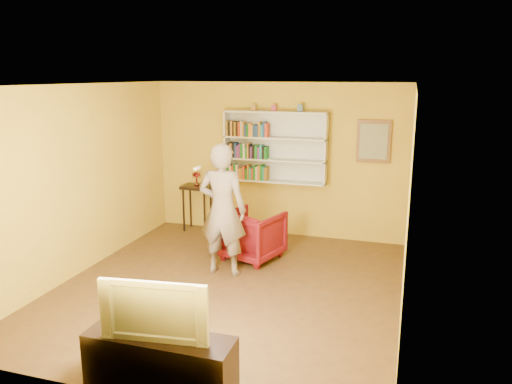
% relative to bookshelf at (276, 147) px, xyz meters
% --- Properties ---
extents(room_shell, '(5.30, 5.80, 2.88)m').
position_rel_bookshelf_xyz_m(room_shell, '(0.00, -2.41, -0.58)').
color(room_shell, '#452E16').
rests_on(room_shell, ground).
extents(bookshelf, '(1.80, 0.29, 1.23)m').
position_rel_bookshelf_xyz_m(bookshelf, '(0.00, 0.00, 0.00)').
color(bookshelf, silver).
rests_on(bookshelf, room_shell).
extents(books_row_lower, '(0.74, 0.19, 0.27)m').
position_rel_bookshelf_xyz_m(books_row_lower, '(-0.48, -0.10, -0.46)').
color(books_row_lower, '#186D1F').
rests_on(books_row_lower, bookshelf).
extents(books_row_middle, '(0.74, 0.19, 0.27)m').
position_rel_bookshelf_xyz_m(books_row_middle, '(-0.50, -0.11, -0.08)').
color(books_row_middle, '#8C6319').
rests_on(books_row_middle, bookshelf).
extents(books_row_upper, '(0.75, 0.19, 0.27)m').
position_rel_bookshelf_xyz_m(books_row_upper, '(-0.49, -0.11, 0.30)').
color(books_row_upper, '#8C6319').
rests_on(books_row_upper, bookshelf).
extents(ornament_left, '(0.08, 0.08, 0.11)m').
position_rel_bookshelf_xyz_m(ornament_left, '(-0.38, -0.06, 0.67)').
color(ornament_left, olive).
rests_on(ornament_left, bookshelf).
extents(ornament_centre, '(0.08, 0.08, 0.11)m').
position_rel_bookshelf_xyz_m(ornament_centre, '(-0.02, -0.06, 0.67)').
color(ornament_centre, '#A5374F').
rests_on(ornament_centre, bookshelf).
extents(ornament_right, '(0.09, 0.09, 0.12)m').
position_rel_bookshelf_xyz_m(ornament_right, '(0.43, -0.06, 0.68)').
color(ornament_right, '#435B70').
rests_on(ornament_right, bookshelf).
extents(framed_painting, '(0.55, 0.05, 0.70)m').
position_rel_bookshelf_xyz_m(framed_painting, '(1.65, 0.05, 0.16)').
color(framed_painting, brown).
rests_on(framed_painting, room_shell).
extents(console_table, '(0.52, 0.40, 0.85)m').
position_rel_bookshelf_xyz_m(console_table, '(-1.45, -0.16, -0.89)').
color(console_table, black).
rests_on(console_table, ground).
extents(ruby_lustre, '(0.15, 0.15, 0.24)m').
position_rel_bookshelf_xyz_m(ruby_lustre, '(-1.45, -0.16, -0.57)').
color(ruby_lustre, maroon).
rests_on(ruby_lustre, console_table).
extents(armchair, '(1.03, 1.05, 0.77)m').
position_rel_bookshelf_xyz_m(armchair, '(-0.03, -1.27, -1.21)').
color(armchair, '#4F050F').
rests_on(armchair, ground).
extents(person, '(0.70, 0.47, 1.91)m').
position_rel_bookshelf_xyz_m(person, '(-0.25, -1.97, -0.64)').
color(person, '#6B5C4E').
rests_on(person, ground).
extents(game_remote, '(0.04, 0.15, 0.04)m').
position_rel_bookshelf_xyz_m(game_remote, '(-0.53, -2.17, -0.02)').
color(game_remote, white).
rests_on(game_remote, person).
extents(tv_cabinet, '(1.40, 0.42, 0.50)m').
position_rel_bookshelf_xyz_m(tv_cabinet, '(0.16, -4.66, -1.34)').
color(tv_cabinet, black).
rests_on(tv_cabinet, ground).
extents(television, '(1.00, 0.25, 0.57)m').
position_rel_bookshelf_xyz_m(television, '(0.16, -4.66, -0.81)').
color(television, black).
rests_on(television, tv_cabinet).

